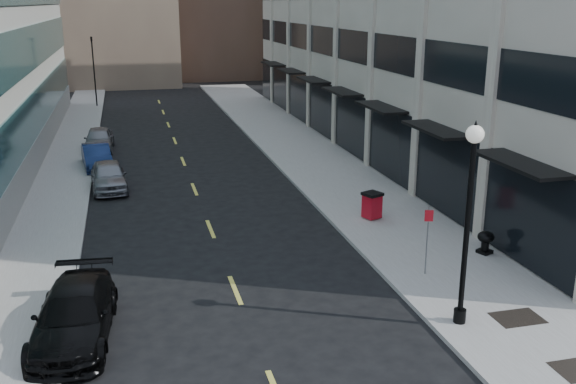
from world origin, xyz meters
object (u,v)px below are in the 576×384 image
car_grey_sedan (99,139)px  sign_post (428,230)px  urn_planter (486,240)px  trash_bin (372,205)px  car_blue_sedan (97,157)px  lamppost (469,208)px  traffic_signal (92,41)px  car_silver_sedan (109,176)px  car_black_pickup (74,315)px

car_grey_sedan → sign_post: size_ratio=1.76×
urn_planter → trash_bin: bearing=118.7°
car_blue_sedan → sign_post: (11.20, -18.10, 1.03)m
car_grey_sedan → lamppost: (10.63, -26.14, 2.87)m
traffic_signal → car_grey_sedan: (0.70, -17.86, -4.99)m
car_blue_sedan → urn_planter: bearing=-57.0°
traffic_signal → car_silver_sedan: 27.50m
lamppost → sign_post: bearing=80.4°
traffic_signal → lamppost: (11.33, -44.00, -2.13)m
car_blue_sedan → lamppost: (10.63, -21.48, 2.92)m
car_blue_sedan → sign_post: sign_post is taller
car_blue_sedan → trash_bin: 16.84m
car_grey_sedan → sign_post: bearing=-61.5°
lamppost → sign_post: lamppost is taller
lamppost → urn_planter: bearing=52.4°
car_black_pickup → lamppost: size_ratio=0.85×
car_blue_sedan → car_silver_sedan: bearing=-87.9°
car_black_pickup → car_grey_sedan: car_grey_sedan is taller
car_silver_sedan → car_grey_sedan: size_ratio=0.98×
car_black_pickup → trash_bin: 13.63m
lamppost → urn_planter: size_ratio=7.00×
car_blue_sedan → trash_bin: size_ratio=3.59×
car_grey_sedan → lamppost: lamppost is taller
car_blue_sedan → lamppost: 24.14m
sign_post → car_black_pickup: bearing=-157.7°
trash_bin → lamppost: lamppost is taller
car_grey_sedan → trash_bin: bearing=-53.4°
traffic_signal → car_blue_sedan: bearing=-88.2°
lamppost → sign_post: (0.57, 3.38, -1.88)m
traffic_signal → car_blue_sedan: 23.09m
car_silver_sedan → car_black_pickup: bearing=-96.8°
lamppost → car_blue_sedan: bearing=116.3°
car_blue_sedan → urn_planter: size_ratio=4.90×
urn_planter → sign_post: bearing=-158.4°
trash_bin → traffic_signal: bearing=87.2°
car_silver_sedan → lamppost: lamppost is taller
car_black_pickup → car_blue_sedan: car_black_pickup is taller
car_silver_sedan → urn_planter: bearing=-46.9°
car_black_pickup → lamppost: bearing=-5.5°
car_grey_sedan → urn_planter: 25.81m
car_silver_sedan → sign_post: bearing=-56.4°
sign_post → urn_planter: (2.93, 1.16, -1.05)m
trash_bin → urn_planter: bearing=-83.5°
car_black_pickup → urn_planter: size_ratio=5.92×
car_grey_sedan → sign_post: (11.20, -22.76, 0.98)m
car_black_pickup → car_blue_sedan: bearing=95.1°
car_blue_sedan → car_black_pickup: bearing=-96.8°
car_black_pickup → urn_planter: (14.13, 2.54, -0.06)m
car_grey_sedan → sign_post: sign_post is taller
car_grey_sedan → urn_planter: car_grey_sedan is taller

